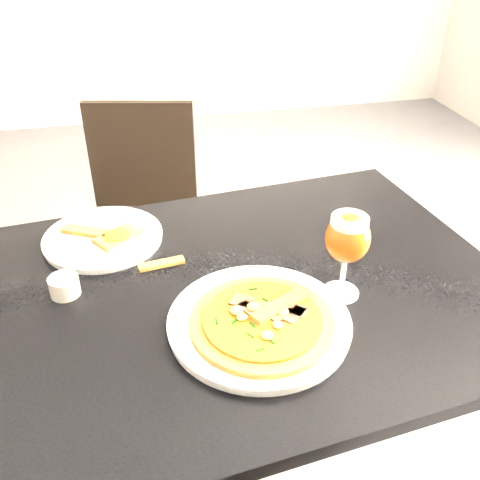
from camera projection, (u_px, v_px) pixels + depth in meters
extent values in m
cube|color=black|center=(218.00, 296.00, 1.09)|extent=(1.28, 0.93, 0.03)
cylinder|color=black|center=(352.00, 290.00, 1.71)|extent=(0.05, 0.05, 0.72)
cube|color=black|center=(141.00, 239.00, 1.86)|extent=(0.47, 0.47, 0.04)
cylinder|color=black|center=(94.00, 317.00, 1.84)|extent=(0.03, 0.03, 0.40)
cylinder|color=black|center=(186.00, 317.00, 1.84)|extent=(0.03, 0.03, 0.40)
cylinder|color=black|center=(113.00, 264.00, 2.11)|extent=(0.03, 0.03, 0.40)
cylinder|color=black|center=(193.00, 264.00, 2.11)|extent=(0.03, 0.03, 0.40)
cube|color=black|center=(142.00, 156.00, 1.88)|extent=(0.37, 0.11, 0.39)
cylinder|color=silver|center=(259.00, 322.00, 0.99)|extent=(0.45, 0.45, 0.02)
cylinder|color=olive|center=(262.00, 322.00, 0.96)|extent=(0.26, 0.26, 0.01)
cylinder|color=#AA430E|center=(262.00, 319.00, 0.96)|extent=(0.22, 0.22, 0.01)
cube|color=#533424|center=(277.00, 314.00, 0.96)|extent=(0.05, 0.03, 0.00)
cube|color=#533424|center=(269.00, 301.00, 0.99)|extent=(0.05, 0.06, 0.00)
cube|color=#533424|center=(238.00, 299.00, 1.00)|extent=(0.05, 0.06, 0.00)
cube|color=#533424|center=(247.00, 319.00, 0.95)|extent=(0.05, 0.03, 0.00)
cube|color=#533424|center=(255.00, 334.00, 0.92)|extent=(0.05, 0.06, 0.00)
cube|color=#533424|center=(289.00, 335.00, 0.92)|extent=(0.05, 0.06, 0.00)
ellipsoid|color=#E2C649|center=(270.00, 311.00, 0.97)|extent=(0.02, 0.02, 0.01)
ellipsoid|color=#E2C649|center=(260.00, 293.00, 1.01)|extent=(0.02, 0.02, 0.01)
ellipsoid|color=#E2C649|center=(254.00, 312.00, 0.97)|extent=(0.02, 0.02, 0.01)
ellipsoid|color=#E2C649|center=(227.00, 322.00, 0.94)|extent=(0.02, 0.02, 0.01)
ellipsoid|color=#E2C649|center=(258.00, 322.00, 0.94)|extent=(0.02, 0.02, 0.01)
ellipsoid|color=#E2C649|center=(282.00, 338.00, 0.91)|extent=(0.02, 0.02, 0.01)
ellipsoid|color=#E2C649|center=(273.00, 317.00, 0.95)|extent=(0.02, 0.02, 0.01)
cube|color=#124A0D|center=(263.00, 312.00, 0.97)|extent=(0.01, 0.02, 0.00)
cube|color=#124A0D|center=(254.00, 303.00, 0.99)|extent=(0.01, 0.02, 0.00)
cube|color=#124A0D|center=(234.00, 300.00, 1.00)|extent=(0.01, 0.02, 0.00)
cube|color=#124A0D|center=(247.00, 314.00, 0.96)|extent=(0.02, 0.01, 0.00)
cube|color=#124A0D|center=(231.00, 321.00, 0.95)|extent=(0.02, 0.00, 0.00)
cube|color=#124A0D|center=(256.00, 320.00, 0.95)|extent=(0.02, 0.01, 0.00)
cube|color=#124A0D|center=(254.00, 332.00, 0.92)|extent=(0.01, 0.02, 0.00)
cube|color=#124A0D|center=(267.00, 345.00, 0.90)|extent=(0.01, 0.02, 0.00)
cube|color=#124A0D|center=(271.00, 326.00, 0.94)|extent=(0.01, 0.02, 0.00)
cube|color=#124A0D|center=(291.00, 328.00, 0.93)|extent=(0.01, 0.01, 0.00)
cube|color=#124A0D|center=(270.00, 317.00, 0.96)|extent=(0.02, 0.01, 0.00)
cube|color=#124A0D|center=(283.00, 310.00, 0.97)|extent=(0.02, 0.01, 0.00)
cube|color=#124A0D|center=(284.00, 297.00, 1.01)|extent=(0.01, 0.01, 0.00)
cube|color=olive|center=(276.00, 304.00, 0.98)|extent=(0.12, 0.08, 0.01)
cylinder|color=silver|center=(103.00, 238.00, 1.23)|extent=(0.27, 0.27, 0.01)
cube|color=olive|center=(87.00, 232.00, 1.23)|extent=(0.12, 0.08, 0.01)
cube|color=olive|center=(118.00, 237.00, 1.21)|extent=(0.12, 0.11, 0.01)
cylinder|color=#AA430E|center=(118.00, 235.00, 1.21)|extent=(0.06, 0.06, 0.00)
cube|color=olive|center=(162.00, 264.00, 1.15)|extent=(0.10, 0.04, 0.01)
cylinder|color=#B4B0A2|center=(64.00, 286.00, 1.06)|extent=(0.06, 0.06, 0.04)
cylinder|color=gold|center=(63.00, 280.00, 1.05)|extent=(0.05, 0.05, 0.01)
cylinder|color=silver|center=(341.00, 292.00, 1.07)|extent=(0.07, 0.07, 0.01)
cylinder|color=silver|center=(343.00, 276.00, 1.05)|extent=(0.01, 0.01, 0.08)
ellipsoid|color=#A1410F|center=(348.00, 238.00, 1.00)|extent=(0.09, 0.09, 0.10)
cylinder|color=white|center=(350.00, 221.00, 0.98)|extent=(0.07, 0.07, 0.02)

